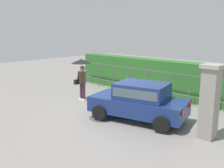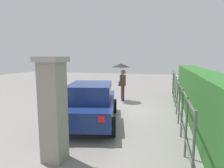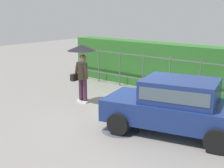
# 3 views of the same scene
# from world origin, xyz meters

# --- Properties ---
(ground_plane) EXTENTS (40.00, 40.00, 0.00)m
(ground_plane) POSITION_xyz_m (0.00, 0.00, 0.00)
(ground_plane) COLOR gray
(car) EXTENTS (3.98, 2.55, 1.48)m
(car) POSITION_xyz_m (1.75, -0.37, 0.80)
(car) COLOR navy
(car) RESTS_ON ground
(pedestrian) EXTENTS (0.98, 0.98, 2.08)m
(pedestrian) POSITION_xyz_m (-2.07, -0.09, 1.54)
(pedestrian) COLOR #47283D
(pedestrian) RESTS_ON ground
(gate_pillar) EXTENTS (0.60, 0.60, 2.42)m
(gate_pillar) POSITION_xyz_m (4.40, -0.22, 1.24)
(gate_pillar) COLOR gray
(gate_pillar) RESTS_ON ground
(fence_section) EXTENTS (9.78, 0.05, 1.50)m
(fence_section) POSITION_xyz_m (-0.21, 2.75, 0.83)
(fence_section) COLOR #59605B
(fence_section) RESTS_ON ground
(hedge_row) EXTENTS (10.73, 0.90, 1.90)m
(hedge_row) POSITION_xyz_m (-0.21, 3.57, 0.95)
(hedge_row) COLOR #2D6B28
(hedge_row) RESTS_ON ground
(puddle_near) EXTENTS (1.05, 1.05, 0.00)m
(puddle_near) POSITION_xyz_m (0.55, -1.24, 0.00)
(puddle_near) COLOR #4C545B
(puddle_near) RESTS_ON ground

